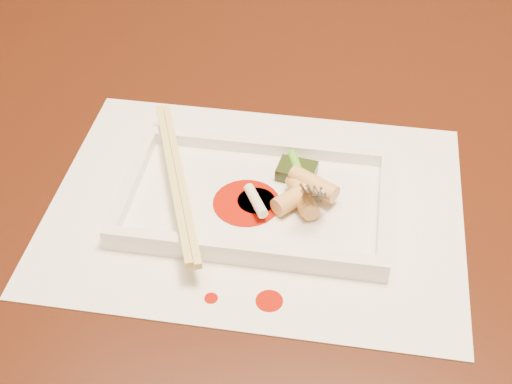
# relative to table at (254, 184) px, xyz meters

# --- Properties ---
(table) EXTENTS (1.40, 0.90, 0.75)m
(table) POSITION_rel_table_xyz_m (0.00, 0.00, 0.00)
(table) COLOR black
(table) RESTS_ON ground
(placemat) EXTENTS (0.40, 0.30, 0.00)m
(placemat) POSITION_rel_table_xyz_m (0.02, -0.14, 0.10)
(placemat) COLOR white
(placemat) RESTS_ON table
(sauce_splatter_a) EXTENTS (0.02, 0.02, 0.00)m
(sauce_splatter_a) POSITION_rel_table_xyz_m (0.05, -0.26, 0.10)
(sauce_splatter_a) COLOR #9B1204
(sauce_splatter_a) RESTS_ON placemat
(sauce_splatter_b) EXTENTS (0.01, 0.01, 0.00)m
(sauce_splatter_b) POSITION_rel_table_xyz_m (0.00, -0.26, 0.10)
(sauce_splatter_b) COLOR #9B1204
(sauce_splatter_b) RESTS_ON placemat
(plate_base) EXTENTS (0.26, 0.16, 0.01)m
(plate_base) POSITION_rel_table_xyz_m (0.02, -0.14, 0.11)
(plate_base) COLOR white
(plate_base) RESTS_ON placemat
(plate_rim_far) EXTENTS (0.26, 0.01, 0.01)m
(plate_rim_far) POSITION_rel_table_xyz_m (0.02, -0.07, 0.12)
(plate_rim_far) COLOR white
(plate_rim_far) RESTS_ON plate_base
(plate_rim_near) EXTENTS (0.26, 0.01, 0.01)m
(plate_rim_near) POSITION_rel_table_xyz_m (0.02, -0.22, 0.12)
(plate_rim_near) COLOR white
(plate_rim_near) RESTS_ON plate_base
(plate_rim_left) EXTENTS (0.01, 0.14, 0.01)m
(plate_rim_left) POSITION_rel_table_xyz_m (-0.10, -0.14, 0.12)
(plate_rim_left) COLOR white
(plate_rim_left) RESTS_ON plate_base
(plate_rim_right) EXTENTS (0.01, 0.14, 0.01)m
(plate_rim_right) POSITION_rel_table_xyz_m (0.15, -0.14, 0.12)
(plate_rim_right) COLOR white
(plate_rim_right) RESTS_ON plate_base
(veg_piece) EXTENTS (0.04, 0.03, 0.01)m
(veg_piece) POSITION_rel_table_xyz_m (0.06, -0.10, 0.12)
(veg_piece) COLOR black
(veg_piece) RESTS_ON plate_base
(scallion_white) EXTENTS (0.03, 0.04, 0.01)m
(scallion_white) POSITION_rel_table_xyz_m (0.03, -0.16, 0.12)
(scallion_white) COLOR #EAEACC
(scallion_white) RESTS_ON plate_base
(scallion_green) EXTENTS (0.04, 0.08, 0.01)m
(scallion_green) POSITION_rel_table_xyz_m (0.07, -0.12, 0.12)
(scallion_green) COLOR #43A61A
(scallion_green) RESTS_ON plate_base
(chopstick_a) EXTENTS (0.09, 0.22, 0.01)m
(chopstick_a) POSITION_rel_table_xyz_m (-0.06, -0.14, 0.13)
(chopstick_a) COLOR #DBC76D
(chopstick_a) RESTS_ON plate_rim_near
(chopstick_b) EXTENTS (0.09, 0.22, 0.01)m
(chopstick_b) POSITION_rel_table_xyz_m (-0.05, -0.14, 0.13)
(chopstick_b) COLOR #DBC76D
(chopstick_b) RESTS_ON plate_rim_near
(fork) EXTENTS (0.09, 0.10, 0.14)m
(fork) POSITION_rel_table_xyz_m (0.09, -0.12, 0.18)
(fork) COLOR silver
(fork) RESTS_ON plate_base
(sauce_blob_0) EXTENTS (0.07, 0.07, 0.00)m
(sauce_blob_0) POSITION_rel_table_xyz_m (0.02, -0.15, 0.11)
(sauce_blob_0) COLOR #9B1204
(sauce_blob_0) RESTS_ON plate_base
(sauce_blob_1) EXTENTS (0.04, 0.04, 0.00)m
(sauce_blob_1) POSITION_rel_table_xyz_m (0.03, -0.14, 0.11)
(sauce_blob_1) COLOR #9B1204
(sauce_blob_1) RESTS_ON plate_base
(rice_cake_0) EXTENTS (0.03, 0.05, 0.02)m
(rice_cake_0) POSITION_rel_table_xyz_m (0.07, -0.14, 0.12)
(rice_cake_0) COLOR #E0B868
(rice_cake_0) RESTS_ON plate_base
(rice_cake_1) EXTENTS (0.05, 0.05, 0.02)m
(rice_cake_1) POSITION_rel_table_xyz_m (0.06, -0.14, 0.12)
(rice_cake_1) COLOR #E0B868
(rice_cake_1) RESTS_ON plate_base
(rice_cake_2) EXTENTS (0.05, 0.04, 0.02)m
(rice_cake_2) POSITION_rel_table_xyz_m (0.08, -0.13, 0.13)
(rice_cake_2) COLOR #E0B868
(rice_cake_2) RESTS_ON plate_base
(rice_cake_3) EXTENTS (0.04, 0.05, 0.02)m
(rice_cake_3) POSITION_rel_table_xyz_m (0.07, -0.14, 0.12)
(rice_cake_3) COLOR #E0B868
(rice_cake_3) RESTS_ON plate_base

